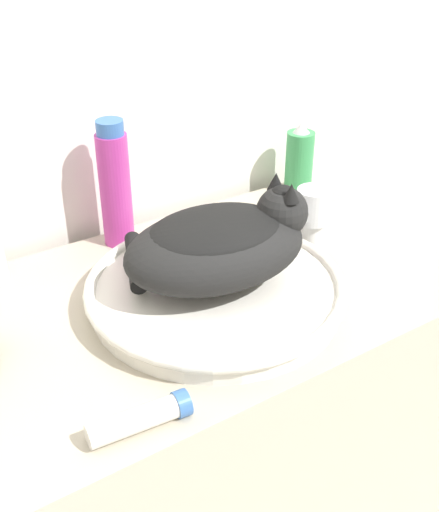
{
  "coord_description": "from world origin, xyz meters",
  "views": [
    {
      "loc": [
        -0.43,
        -0.5,
        1.42
      ],
      "look_at": [
        0.04,
        0.22,
        0.9
      ],
      "focal_mm": 45.0,
      "sensor_mm": 36.0,
      "label": 1
    }
  ],
  "objects": [
    {
      "name": "sink_basin",
      "position": [
        0.04,
        0.23,
        0.83
      ],
      "size": [
        0.43,
        0.43,
        0.04
      ],
      "color": "white",
      "rests_on": "vanity_counter"
    },
    {
      "name": "shampoo_bottle_tall",
      "position": [
        -0.0,
        0.5,
        0.93
      ],
      "size": [
        0.06,
        0.06,
        0.24
      ],
      "color": "#B2338C",
      "rests_on": "vanity_counter"
    },
    {
      "name": "faucet",
      "position": [
        0.28,
        0.28,
        0.88
      ],
      "size": [
        0.14,
        0.06,
        0.13
      ],
      "rotation": [
        0.0,
        0.0,
        -2.94
      ],
      "color": "silver",
      "rests_on": "vanity_counter"
    },
    {
      "name": "vanity_counter",
      "position": [
        0.0,
        0.27,
        0.4
      ],
      "size": [
        0.99,
        0.55,
        0.81
      ],
      "color": "#B2A893",
      "rests_on": "ground_plane"
    },
    {
      "name": "cat",
      "position": [
        0.05,
        0.23,
        0.92
      ],
      "size": [
        0.32,
        0.29,
        0.16
      ],
      "rotation": [
        0.0,
        0.0,
        6.16
      ],
      "color": "black",
      "rests_on": "sink_basin"
    },
    {
      "name": "wall_back",
      "position": [
        0.0,
        0.6,
        1.2
      ],
      "size": [
        8.0,
        0.05,
        2.4
      ],
      "color": "silver",
      "rests_on": "ground_plane"
    },
    {
      "name": "spray_bottle_trigger",
      "position": [
        0.44,
        0.5,
        0.88
      ],
      "size": [
        0.06,
        0.06,
        0.15
      ],
      "color": "#338C4C",
      "rests_on": "vanity_counter"
    },
    {
      "name": "cream_tube",
      "position": [
        -0.19,
        0.05,
        0.82
      ],
      "size": [
        0.14,
        0.05,
        0.04
      ],
      "rotation": [
        0.0,
        0.0,
        -0.09
      ],
      "color": "silver",
      "rests_on": "vanity_counter"
    }
  ]
}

